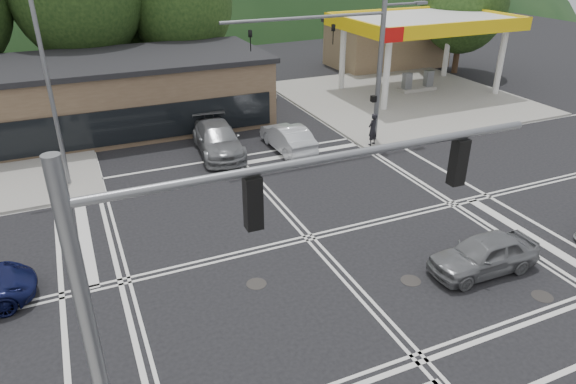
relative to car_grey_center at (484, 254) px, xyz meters
name	(u,v)px	position (x,y,z in m)	size (l,w,h in m)	color
ground	(309,238)	(-4.68, 4.50, -0.70)	(120.00, 120.00, 0.00)	black
sidewalk_ne	(403,98)	(10.32, 19.50, -0.62)	(16.00, 16.00, 0.15)	gray
gas_station_canopy	(424,25)	(12.31, 20.49, 4.35)	(12.32, 8.34, 5.75)	silver
convenience_store	(386,44)	(15.32, 29.50, 1.20)	(10.00, 6.00, 3.80)	#846B4F
commercial_row	(65,101)	(-12.68, 21.50, 1.30)	(24.00, 8.00, 4.00)	brown
hill_north	(96,3)	(-4.68, 94.50, -0.70)	(252.00, 126.00, 140.00)	#183317
tree_n_c	(180,2)	(-3.68, 28.50, 5.80)	(7.60, 7.60, 10.87)	#382619
tree_ne	(464,3)	(19.32, 24.50, 5.15)	(7.20, 7.20, 9.99)	#382619
streetlight_nw	(50,82)	(-13.12, 13.50, 4.35)	(2.50, 0.25, 9.00)	slate
signal_mast_ne	(361,56)	(2.27, 12.70, 4.38)	(11.65, 0.30, 8.00)	slate
signal_mast_sw	(193,289)	(-11.07, -3.70, 4.42)	(9.14, 0.28, 8.00)	slate
car_grey_center	(484,254)	(0.00, 0.00, 0.00)	(1.64, 4.08, 1.39)	slate
car_queue_a	(288,138)	(-1.66, 13.50, 0.05)	(1.57, 4.51, 1.49)	silver
car_queue_b	(260,86)	(0.82, 24.36, 0.07)	(1.82, 4.52, 1.54)	silver
car_northbound	(218,139)	(-5.35, 14.67, 0.11)	(2.26, 5.56, 1.61)	slate
pedestrian	(373,129)	(2.91, 12.00, 0.37)	(0.67, 0.44, 1.83)	black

